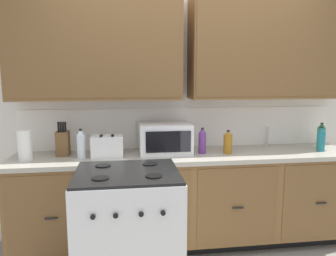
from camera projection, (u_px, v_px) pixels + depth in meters
name	position (u px, v px, depth m)	size (l,w,h in m)	color
wall_unit	(184.00, 73.00, 3.16)	(4.36, 0.40, 2.50)	white
counter_run	(187.00, 198.00, 3.15)	(3.19, 0.64, 0.91)	black
stove_range	(128.00, 232.00, 2.45)	(0.76, 0.68, 0.95)	white
microwave	(165.00, 138.00, 3.09)	(0.48, 0.37, 0.28)	white
toaster	(107.00, 146.00, 2.95)	(0.28, 0.18, 0.19)	white
knife_block	(63.00, 143.00, 2.99)	(0.11, 0.14, 0.31)	brown
sink_faucet	(267.00, 137.00, 3.39)	(0.02, 0.02, 0.20)	#B2B5BA
paper_towel_roll	(25.00, 145.00, 2.82)	(0.12, 0.12, 0.26)	white
bottle_clear	(81.00, 144.00, 2.89)	(0.07, 0.07, 0.26)	silver
bottle_green	(321.00, 135.00, 3.32)	(0.08, 0.08, 0.25)	#237A38
bottle_teal	(321.00, 139.00, 3.17)	(0.08, 0.08, 0.24)	#1E707A
bottle_amber	(228.00, 142.00, 3.07)	(0.08, 0.08, 0.22)	#9E6619
bottle_violet	(202.00, 141.00, 3.07)	(0.07, 0.07, 0.24)	#663384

